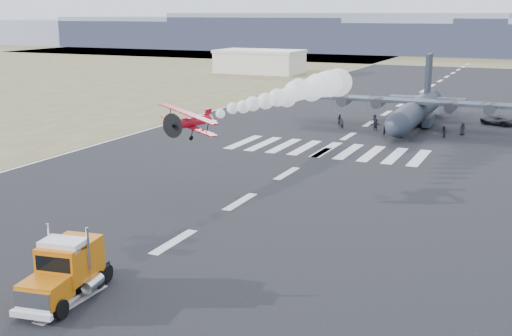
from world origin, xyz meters
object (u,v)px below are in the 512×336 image
Objects in this scene: crew_a at (384,130)px; crew_c at (374,120)px; crew_d at (415,124)px; crew_b at (340,120)px; crew_g at (342,124)px; support_vehicle at (498,120)px; semi_truck at (66,269)px; transport_aircraft at (416,109)px; hangar_left at (260,61)px; aerobatic_biplane at (190,121)px; crew_f at (375,125)px; crew_h at (444,132)px; crew_e at (463,129)px.

crew_a is 0.90× the size of crew_c.
crew_b is at bearing -48.31° from crew_d.
crew_c is (-3.36, 7.46, 0.10)m from crew_a.
support_vehicle is at bearing 8.17° from crew_g.
transport_aircraft is (8.01, 72.20, 0.86)m from semi_truck.
hangar_left is at bearing -86.88° from crew_c.
aerobatic_biplane reaches higher than hangar_left.
crew_f reaches higher than support_vehicle.
transport_aircraft is at bearing -168.38° from crew_h.
hangar_left is at bearing -37.05° from crew_e.
semi_truck is 62.00m from crew_a.
crew_c is (-5.82, -3.00, -1.81)m from transport_aircraft.
semi_truck is at bearing 122.73° from crew_b.
transport_aircraft is at bearing 14.29° from crew_g.
crew_h is (-2.22, -3.23, -0.08)m from crew_e.
crew_f is (3.26, 65.59, -1.02)m from semi_truck.
support_vehicle is at bearing -42.82° from hangar_left.
crew_g is (-17.35, -3.01, -0.11)m from crew_e.
crew_b is (-22.94, -10.79, 0.14)m from support_vehicle.
hangar_left is 14.11× the size of crew_f.
support_vehicle is (11.88, 6.32, -2.01)m from transport_aircraft.
crew_h is at bearing 70.69° from aerobatic_biplane.
crew_b is at bearing 66.96° from crew_a.
crew_d is (0.50, -3.20, -1.95)m from transport_aircraft.
crew_h is (10.30, -1.58, -0.04)m from crew_f.
crew_c is 1.03× the size of crew_e.
aerobatic_biplane is at bearing -119.18° from crew_g.
hangar_left is 103.17m from crew_h.
semi_truck is 67.80m from crew_b.
aerobatic_biplane reaches higher than crew_e.
crew_a is at bearing -55.54° from hangar_left.
support_vehicle is 21.07m from crew_f.
crew_f is (-2.29, 3.85, 0.03)m from crew_a.
semi_truck is at bearing 88.79° from crew_e.
crew_e is at bearing 2.62° from crew_f.
crew_g is at bearing 143.02° from crew_b.
transport_aircraft is 10.91m from crew_a.
crew_c is 6.32m from crew_d.
hangar_left is at bearing 96.25° from crew_g.
hangar_left is 100.21m from crew_a.
hangar_left is 130.14m from aerobatic_biplane.
crew_f is (-16.63, -12.93, 0.13)m from support_vehicle.
crew_b is 1.09× the size of crew_d.
crew_a is 10.48m from crew_b.
crew_e is (20.01, 44.23, -6.50)m from aerobatic_biplane.
aerobatic_biplane is 40.48m from crew_a.
crew_e is 3.92m from crew_h.
crew_h reaches higher than crew_d.
aerobatic_biplane is 0.17× the size of transport_aircraft.
aerobatic_biplane reaches higher than support_vehicle.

